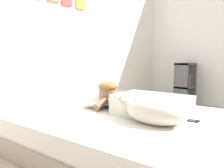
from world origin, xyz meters
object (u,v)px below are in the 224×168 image
Objects in this scene: cell_phone at (190,120)px; bookshelf at (185,84)px; pillow at (103,100)px; person_lying at (138,102)px; dog at (151,111)px; coffee_cup at (116,103)px; bed at (131,133)px.

cell_phone is 0.19× the size of bookshelf.
bookshelf reaches higher than cell_phone.
pillow is 3.71× the size of cell_phone.
bookshelf is at bearing 8.84° from person_lying.
pillow is 0.90× the size of dog.
coffee_cup is (0.06, -0.13, -0.02)m from pillow.
cell_phone is at bearing -39.51° from dog.
dog is (-0.24, -0.26, -0.00)m from person_lying.
bookshelf reaches higher than coffee_cup.
person_lying is 2.14m from bookshelf.
pillow is (0.16, 0.47, 0.22)m from bed.
bookshelf is at bearing -4.03° from pillow.
pillow reaches higher than cell_phone.
cell_phone reaches higher than bed.
dog is (-0.30, -0.73, 0.05)m from pillow.
coffee_cup is at bearing 57.01° from bed.
person_lying reaches higher than bed.
bookshelf is at bearing 8.30° from bed.
pillow is at bearing 112.92° from coffee_cup.
coffee_cup is at bearing 59.38° from dog.
person_lying reaches higher than cell_phone.
cell_phone is (0.27, -0.22, -0.10)m from dog.
dog is 0.36m from cell_phone.
person_lying is 0.35m from dog.
cell_phone is (0.02, -0.48, -0.10)m from person_lying.
dog is 4.60× the size of coffee_cup.
dog reaches higher than bed.
pillow is at bearing 175.97° from bookshelf.
cell_phone is at bearing -87.15° from person_lying.
pillow is 0.48m from person_lying.
bed is 0.40m from dog.
bookshelf reaches higher than person_lying.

